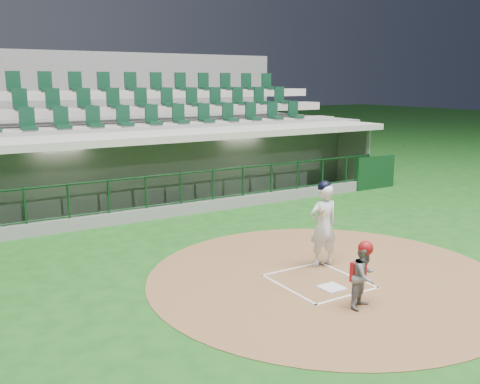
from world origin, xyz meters
The scene contains 8 objects.
ground centered at (0.00, 0.00, 0.00)m, with size 120.00×120.00×0.00m, color #154915.
dirt_circle centered at (0.30, -0.20, 0.01)m, with size 7.20×7.20×0.01m, color brown.
home_plate centered at (0.00, -0.70, 0.02)m, with size 0.43×0.43×0.02m, color silver.
batter_box_chalk centered at (0.00, -0.30, 0.02)m, with size 1.55×1.80×0.01m.
dugout_structure centered at (0.09, 7.82, 0.97)m, with size 16.40×3.70×3.00m.
seating_deck centered at (0.00, 10.91, 1.42)m, with size 17.00×6.72×5.15m.
batter centered at (0.68, 0.40, 0.93)m, with size 0.89×0.89×1.84m.
catcher centered at (-0.11, -1.63, 0.60)m, with size 0.65×0.58×1.20m.
Camera 1 is at (-6.50, -7.94, 3.87)m, focal length 40.00 mm.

